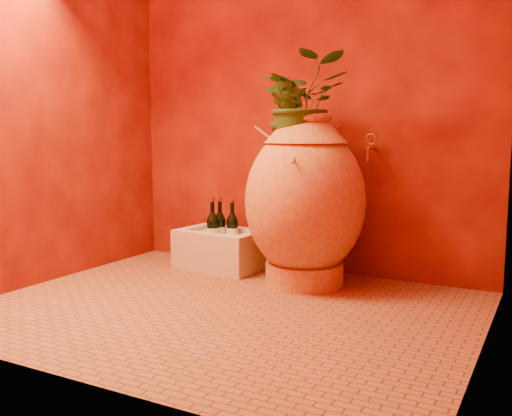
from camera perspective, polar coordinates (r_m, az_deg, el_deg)
The scene contains 12 objects.
floor at distance 3.01m, azimuth -3.18°, elevation -10.02°, with size 2.50×2.50×0.00m, color brown.
wall_back at distance 3.78m, azimuth 4.81°, elevation 12.70°, with size 2.50×0.02×2.50m, color #510904.
wall_left at distance 3.70m, azimuth -20.49°, elevation 12.37°, with size 0.02×2.00×2.50m, color #510904.
wall_right at distance 2.49m, azimuth 22.95°, elevation 14.86°, with size 0.02×2.00×2.50m, color #510904.
amphora at distance 3.40m, azimuth 4.92°, elevation 0.76°, with size 0.91×0.91×1.02m.
stone_basin at distance 3.85m, azimuth -3.55°, elevation -4.23°, with size 0.58×0.42×0.26m.
wine_bottle_a at distance 3.83m, azimuth -2.39°, elevation -2.22°, with size 0.08×0.08×0.33m.
wine_bottle_b at distance 3.87m, azimuth -3.62°, elevation -2.10°, with size 0.08×0.08×0.33m.
wine_bottle_c at distance 3.82m, azimuth -4.36°, elevation -2.22°, with size 0.08×0.08×0.34m.
wall_tap at distance 3.52m, azimuth 11.34°, elevation 6.08°, with size 0.07×0.15×0.17m.
plant_main at distance 3.39m, azimuth 4.75°, elevation 10.49°, with size 0.50×0.43×0.56m, color #244619.
plant_side at distance 3.38m, azimuth 3.17°, elevation 9.05°, with size 0.23×0.19×0.43m, color #244619.
Camera 1 is at (1.50, -2.45, 0.91)m, focal length 40.00 mm.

